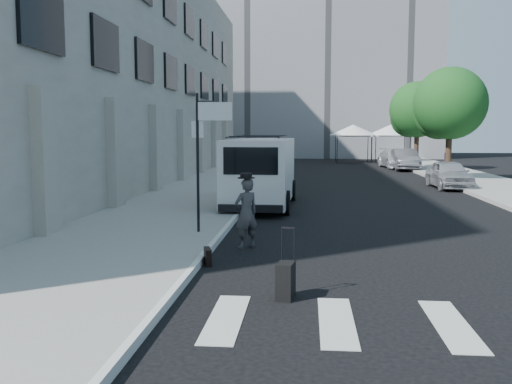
% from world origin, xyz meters
% --- Properties ---
extents(ground, '(120.00, 120.00, 0.00)m').
position_xyz_m(ground, '(0.00, 0.00, 0.00)').
color(ground, black).
rests_on(ground, ground).
extents(sidewalk_left, '(4.50, 48.00, 0.15)m').
position_xyz_m(sidewalk_left, '(-4.25, 16.00, 0.07)').
color(sidewalk_left, gray).
rests_on(sidewalk_left, ground).
extents(sidewalk_right, '(4.00, 56.00, 0.15)m').
position_xyz_m(sidewalk_right, '(9.00, 20.00, 0.07)').
color(sidewalk_right, gray).
rests_on(sidewalk_right, ground).
extents(building_left, '(10.00, 44.00, 12.00)m').
position_xyz_m(building_left, '(-11.50, 18.00, 6.00)').
color(building_left, gray).
rests_on(building_left, ground).
extents(building_far, '(22.00, 12.00, 25.00)m').
position_xyz_m(building_far, '(2.00, 50.00, 12.50)').
color(building_far, slate).
rests_on(building_far, ground).
extents(sign_pole, '(1.03, 0.07, 3.50)m').
position_xyz_m(sign_pole, '(-2.36, 3.20, 2.65)').
color(sign_pole, black).
rests_on(sign_pole, sidewalk_left).
extents(tree_near, '(3.80, 3.83, 6.03)m').
position_xyz_m(tree_near, '(7.50, 20.15, 3.97)').
color(tree_near, black).
rests_on(tree_near, ground).
extents(tree_far, '(3.80, 3.83, 6.03)m').
position_xyz_m(tree_far, '(7.50, 29.15, 3.97)').
color(tree_far, black).
rests_on(tree_far, ground).
extents(tent_left, '(4.00, 4.00, 3.20)m').
position_xyz_m(tent_left, '(4.00, 38.00, 2.71)').
color(tent_left, black).
rests_on(tent_left, ground).
extents(tent_right, '(4.00, 4.00, 3.20)m').
position_xyz_m(tent_right, '(7.20, 38.50, 2.71)').
color(tent_right, black).
rests_on(tent_right, ground).
extents(businessman, '(0.71, 0.67, 1.63)m').
position_xyz_m(businessman, '(-1.24, 2.00, 0.81)').
color(businessman, '#3B3A3D').
rests_on(businessman, ground).
extents(briefcase, '(0.24, 0.46, 0.34)m').
position_xyz_m(briefcase, '(-1.85, 0.26, 0.17)').
color(briefcase, black).
rests_on(briefcase, ground).
extents(suitcase, '(0.33, 0.45, 1.15)m').
position_xyz_m(suitcase, '(-0.17, -1.96, 0.31)').
color(suitcase, black).
rests_on(suitcase, ground).
extents(cargo_van, '(2.42, 6.50, 2.41)m').
position_xyz_m(cargo_van, '(-1.49, 9.40, 1.25)').
color(cargo_van, white).
rests_on(cargo_van, ground).
extents(parked_car_a, '(1.68, 3.95, 1.33)m').
position_xyz_m(parked_car_a, '(6.80, 16.40, 0.67)').
color(parked_car_a, '#A0A2A8').
rests_on(parked_car_a, ground).
extents(parked_car_b, '(1.60, 4.45, 1.46)m').
position_xyz_m(parked_car_b, '(6.80, 28.72, 0.73)').
color(parked_car_b, '#515358').
rests_on(parked_car_b, ground).
extents(parked_car_c, '(2.40, 4.97, 1.40)m').
position_xyz_m(parked_car_c, '(6.56, 31.05, 0.70)').
color(parked_car_c, '#B3B7BC').
rests_on(parked_car_c, ground).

